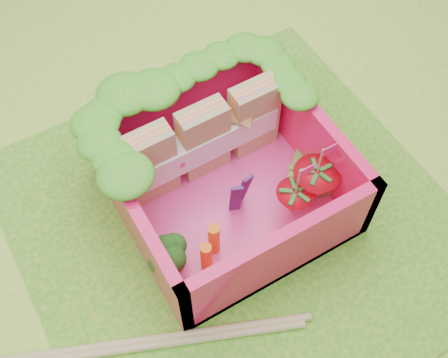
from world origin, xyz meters
name	(u,v)px	position (x,y,z in m)	size (l,w,h in m)	color
ground	(236,222)	(0.00, 0.00, 0.00)	(14.00, 14.00, 0.00)	#9ECB39
placemat	(236,221)	(0.00, 0.00, 0.01)	(2.60, 2.60, 0.03)	green
bento_floor	(225,197)	(0.02, 0.17, 0.06)	(1.30, 1.30, 0.05)	#EE3C92
bento_box	(226,176)	(0.02, 0.17, 0.31)	(1.30, 1.30, 0.55)	#FF1558
lettuce_ruffle	(187,91)	(0.02, 0.63, 0.64)	(1.43, 0.77, 0.11)	#268418
sandwich_stack	(204,140)	(0.03, 0.44, 0.35)	(1.06, 0.19, 0.56)	#A48156
broccoli	(172,253)	(-0.49, -0.10, 0.26)	(0.33, 0.33, 0.26)	#74A14E
carrot_sticks	(210,247)	(-0.27, -0.16, 0.21)	(0.16, 0.14, 0.27)	orange
purple_wedges	(240,194)	(0.04, 0.03, 0.27)	(0.14, 0.07, 0.38)	#46195A
strawberry_left	(294,202)	(0.32, -0.15, 0.21)	(0.24, 0.24, 0.48)	red
strawberry_right	(314,185)	(0.49, -0.12, 0.23)	(0.29, 0.29, 0.53)	red
snap_peas	(305,180)	(0.52, -0.01, 0.11)	(0.32, 0.43, 0.05)	#69B639
chopsticks	(96,350)	(-1.09, -0.32, 0.05)	(2.30, 0.96, 0.05)	tan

